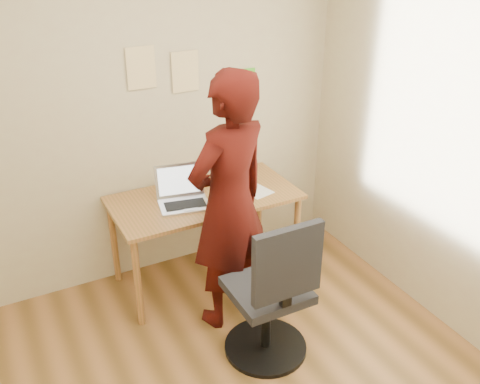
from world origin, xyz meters
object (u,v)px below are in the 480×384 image
person (229,204)px  phone (237,202)px  desk (205,206)px  office_chair (272,300)px  laptop (183,196)px

person → phone: bearing=-143.1°
phone → desk: bearing=123.7°
desk → phone: size_ratio=10.83×
office_chair → desk: bearing=91.1°
phone → office_chair: bearing=-106.7°
laptop → office_chair: 1.05m
phone → person: size_ratio=0.07×
office_chair → person: bearing=95.3°
phone → person: 0.38m
office_chair → person: person is taller
laptop → person: person is taller
desk → laptop: 0.23m
phone → person: person is taller
phone → person: bearing=-131.3°
laptop → office_chair: size_ratio=0.39×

